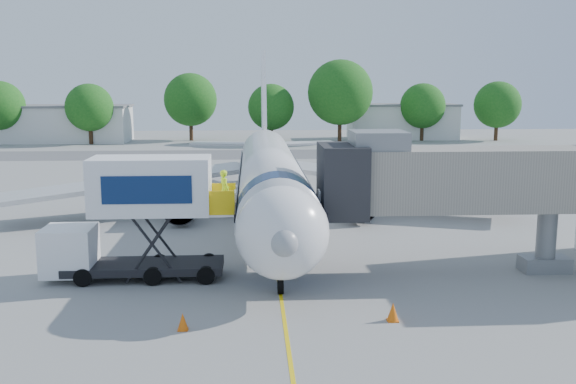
{
  "coord_description": "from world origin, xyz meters",
  "views": [
    {
      "loc": [
        -1.19,
        -35.21,
        8.82
      ],
      "look_at": [
        0.7,
        -3.04,
        3.2
      ],
      "focal_mm": 40.0,
      "sensor_mm": 36.0,
      "label": 1
    }
  ],
  "objects": [
    {
      "name": "tree_g",
      "position": [
        35.15,
        57.8,
        5.28
      ],
      "size": [
        6.83,
        6.83,
        8.71
      ],
      "color": "#382314",
      "rests_on": "ground"
    },
    {
      "name": "safety_cone_b",
      "position": [
        -3.68,
        -13.25,
        0.3
      ],
      "size": [
        0.4,
        0.4,
        0.63
      ],
      "color": "#DA5B0B",
      "rests_on": "ground"
    },
    {
      "name": "tree_e",
      "position": [
        11.54,
        55.79,
        7.14
      ],
      "size": [
        9.22,
        9.22,
        11.75
      ],
      "color": "#382314",
      "rests_on": "ground"
    },
    {
      "name": "tree_d",
      "position": [
        1.78,
        56.57,
        5.07
      ],
      "size": [
        6.56,
        6.56,
        8.36
      ],
      "color": "#382314",
      "rests_on": "ground"
    },
    {
      "name": "outbuilding_left",
      "position": [
        -28.0,
        60.0,
        2.66
      ],
      "size": [
        18.4,
        8.4,
        5.3
      ],
      "color": "silver",
      "rests_on": "ground"
    },
    {
      "name": "tree_a",
      "position": [
        -36.0,
        56.81,
        5.33
      ],
      "size": [
        6.89,
        6.89,
        8.79
      ],
      "color": "#382314",
      "rests_on": "ground"
    },
    {
      "name": "tree_c",
      "position": [
        -9.96,
        60.61,
        6.01
      ],
      "size": [
        7.77,
        7.77,
        9.91
      ],
      "color": "#382314",
      "rests_on": "ground"
    },
    {
      "name": "safety_cone_a",
      "position": [
        4.02,
        -12.83,
        0.34
      ],
      "size": [
        0.45,
        0.45,
        0.72
      ],
      "color": "#DA5B0B",
      "rests_on": "ground"
    },
    {
      "name": "aircraft",
      "position": [
        0.0,
        4.12,
        2.95
      ],
      "size": [
        34.17,
        37.73,
        11.35
      ],
      "color": "silver",
      "rests_on": "ground"
    },
    {
      "name": "guidance_line",
      "position": [
        0.0,
        0.0,
        0.01
      ],
      "size": [
        0.15,
        70.0,
        0.01
      ],
      "primitive_type": "cube",
      "color": "yellow",
      "rests_on": "ground"
    },
    {
      "name": "ground",
      "position": [
        0.0,
        0.0,
        0.0
      ],
      "size": [
        160.0,
        160.0,
        0.0
      ],
      "primitive_type": "plane",
      "color": "gray",
      "rests_on": "ground"
    },
    {
      "name": "outbuilding_right",
      "position": [
        22.0,
        62.0,
        2.66
      ],
      "size": [
        16.4,
        7.4,
        5.3
      ],
      "color": "silver",
      "rests_on": "ground"
    },
    {
      "name": "tree_f",
      "position": [
        24.19,
        58.55,
        5.11
      ],
      "size": [
        6.61,
        6.61,
        8.43
      ],
      "color": "#382314",
      "rests_on": "ground"
    },
    {
      "name": "jet_bridge",
      "position": [
        7.99,
        -7.0,
        4.34
      ],
      "size": [
        13.9,
        3.2,
        6.6
      ],
      "color": "gray",
      "rests_on": "ground"
    },
    {
      "name": "tree_b",
      "position": [
        -23.49,
        55.91,
        5.1
      ],
      "size": [
        6.6,
        6.6,
        8.41
      ],
      "color": "#382314",
      "rests_on": "ground"
    },
    {
      "name": "catering_hiloader",
      "position": [
        -6.26,
        -7.0,
        2.76
      ],
      "size": [
        8.5,
        2.44,
        5.5
      ],
      "color": "black",
      "rests_on": "ground"
    },
    {
      "name": "taxiway_strip",
      "position": [
        0.0,
        42.0,
        0.0
      ],
      "size": [
        120.0,
        10.0,
        0.01
      ],
      "primitive_type": "cube",
      "color": "#59595B",
      "rests_on": "ground"
    }
  ]
}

